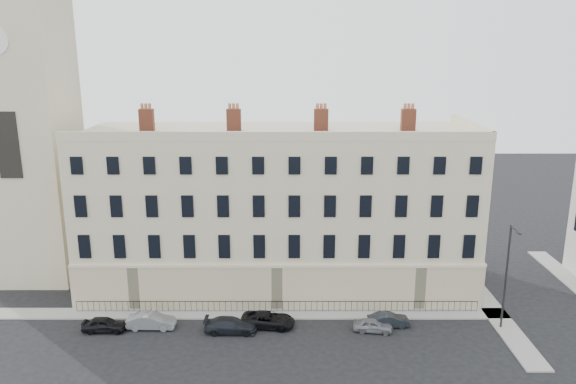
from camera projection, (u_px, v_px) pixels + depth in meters
name	position (u px, v px, depth m)	size (l,w,h in m)	color
ground	(352.00, 344.00, 43.84)	(160.00, 160.00, 0.00)	black
terrace	(278.00, 209.00, 53.51)	(36.22, 12.22, 17.00)	beige
church_tower	(22.00, 89.00, 52.64)	(8.00, 8.13, 44.00)	beige
pavement_terrace	(231.00, 314.00, 48.65)	(48.00, 2.00, 0.12)	gray
pavement_east_return	(484.00, 299.00, 51.57)	(2.00, 24.00, 0.12)	gray
railings	(277.00, 306.00, 48.92)	(35.00, 0.04, 0.96)	black
car_a	(104.00, 324.00, 45.64)	(1.43, 3.56, 1.21)	black
car_b	(151.00, 321.00, 46.13)	(1.38, 3.95, 1.30)	slate
car_c	(231.00, 325.00, 45.49)	(1.74, 4.28, 1.24)	black
car_d	(268.00, 320.00, 46.42)	(2.05, 4.44, 1.23)	black
car_e	(373.00, 325.00, 45.62)	(1.28, 3.18, 1.08)	slate
car_f	(389.00, 320.00, 46.44)	(1.22, 3.49, 1.15)	black
streetlamp	(507.00, 272.00, 44.94)	(0.24, 1.94, 8.98)	#2C2B30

